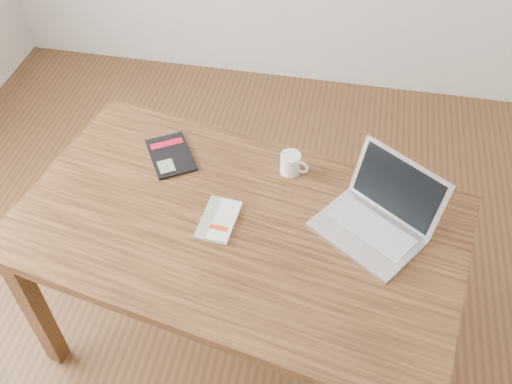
% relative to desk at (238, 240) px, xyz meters
% --- Properties ---
extents(room, '(4.04, 4.04, 2.70)m').
position_rel_desk_xyz_m(room, '(0.06, -0.11, 0.69)').
color(room, '#53351C').
rests_on(room, ground).
extents(desk, '(1.60, 1.09, 0.75)m').
position_rel_desk_xyz_m(desk, '(0.00, 0.00, 0.00)').
color(desk, '#4F3018').
rests_on(desk, ground).
extents(white_guidebook, '(0.12, 0.19, 0.02)m').
position_rel_desk_xyz_m(white_guidebook, '(-0.06, -0.00, 0.10)').
color(white_guidebook, silver).
rests_on(white_guidebook, desk).
extents(black_guidebook, '(0.24, 0.26, 0.01)m').
position_rel_desk_xyz_m(black_guidebook, '(-0.31, 0.27, 0.10)').
color(black_guidebook, black).
rests_on(black_guidebook, desk).
extents(laptop, '(0.43, 0.42, 0.23)m').
position_rel_desk_xyz_m(laptop, '(0.45, 0.08, 0.14)').
color(laptop, silver).
rests_on(laptop, desk).
extents(coffee_mug, '(0.11, 0.07, 0.08)m').
position_rel_desk_xyz_m(coffee_mug, '(0.13, 0.27, 0.13)').
color(coffee_mug, white).
rests_on(coffee_mug, desk).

